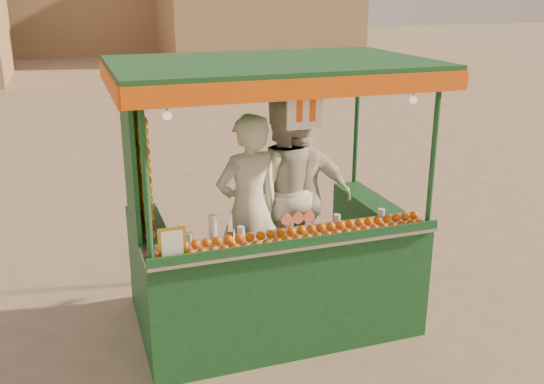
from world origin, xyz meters
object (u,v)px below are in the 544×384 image
object	(u,v)px
vendor_middle	(281,189)
vendor_right	(301,197)
juice_cart	(268,248)
vendor_left	(249,209)

from	to	relation	value
vendor_middle	vendor_right	xyz separation A→B (m)	(0.20, -0.08, -0.09)
vendor_middle	vendor_right	size ratio (longest dim) A/B	1.10
juice_cart	vendor_middle	distance (m)	0.68
vendor_left	vendor_right	world-z (taller)	vendor_left
juice_cart	vendor_left	distance (m)	0.42
juice_cart	vendor_right	size ratio (longest dim) A/B	1.63
vendor_left	vendor_middle	xyz separation A→B (m)	(0.45, 0.36, 0.04)
vendor_left	vendor_middle	world-z (taller)	vendor_middle
vendor_right	vendor_left	bearing A→B (deg)	39.21
vendor_left	vendor_right	distance (m)	0.70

